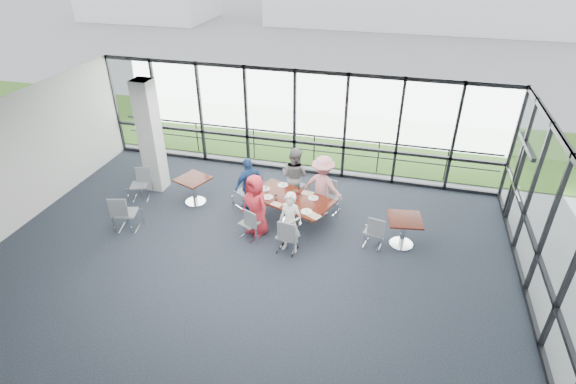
% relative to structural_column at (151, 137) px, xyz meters
% --- Properties ---
extents(floor, '(12.00, 10.00, 0.02)m').
position_rel_structural_column_xyz_m(floor, '(3.60, -3.00, -1.61)').
color(floor, black).
rests_on(floor, ground).
extents(ceiling, '(12.00, 10.00, 0.04)m').
position_rel_structural_column_xyz_m(ceiling, '(3.60, -3.00, 1.60)').
color(ceiling, white).
rests_on(ceiling, ground).
extents(curtain_wall_back, '(12.00, 0.10, 3.20)m').
position_rel_structural_column_xyz_m(curtain_wall_back, '(3.60, 2.00, 0.00)').
color(curtain_wall_back, white).
rests_on(curtain_wall_back, ground).
extents(curtain_wall_right, '(0.10, 10.00, 3.20)m').
position_rel_structural_column_xyz_m(curtain_wall_right, '(9.60, -3.00, 0.00)').
color(curtain_wall_right, white).
rests_on(curtain_wall_right, ground).
extents(exit_door, '(0.12, 1.60, 2.10)m').
position_rel_structural_column_xyz_m(exit_door, '(9.60, 0.75, -0.55)').
color(exit_door, black).
rests_on(exit_door, ground).
extents(structural_column, '(0.50, 0.50, 3.20)m').
position_rel_structural_column_xyz_m(structural_column, '(0.00, 0.00, 0.00)').
color(structural_column, silver).
rests_on(structural_column, ground).
extents(apron, '(80.00, 70.00, 0.02)m').
position_rel_structural_column_xyz_m(apron, '(3.60, 7.00, -1.62)').
color(apron, gray).
rests_on(apron, ground).
extents(grass_strip, '(80.00, 5.00, 0.01)m').
position_rel_structural_column_xyz_m(grass_strip, '(3.60, 5.00, -1.59)').
color(grass_strip, '#2F561A').
rests_on(grass_strip, ground).
extents(guard_rail, '(12.00, 0.06, 0.06)m').
position_rel_structural_column_xyz_m(guard_rail, '(3.60, 2.60, -1.10)').
color(guard_rail, '#2D2D33').
rests_on(guard_rail, ground).
extents(main_table, '(2.28, 1.74, 0.75)m').
position_rel_structural_column_xyz_m(main_table, '(4.22, -0.81, -0.97)').
color(main_table, '#3C100E').
rests_on(main_table, ground).
extents(side_table_left, '(1.00, 1.00, 0.75)m').
position_rel_structural_column_xyz_m(side_table_left, '(1.41, -0.50, -0.98)').
color(side_table_left, '#3C100E').
rests_on(side_table_left, ground).
extents(side_table_right, '(0.88, 0.88, 0.75)m').
position_rel_structural_column_xyz_m(side_table_right, '(7.01, -1.01, -0.98)').
color(side_table_right, '#3C100E').
rests_on(side_table_right, ground).
extents(diner_near_left, '(0.93, 0.82, 1.59)m').
position_rel_structural_column_xyz_m(diner_near_left, '(3.49, -1.42, -0.80)').
color(diner_near_left, red).
rests_on(diner_near_left, ground).
extents(diner_near_right, '(0.65, 0.54, 1.55)m').
position_rel_structural_column_xyz_m(diner_near_right, '(4.48, -1.90, -0.83)').
color(diner_near_right, white).
rests_on(diner_near_right, ground).
extents(diner_far_left, '(0.92, 0.73, 1.64)m').
position_rel_structural_column_xyz_m(diner_far_left, '(4.06, 0.20, -0.78)').
color(diner_far_left, slate).
rests_on(diner_far_left, ground).
extents(diner_far_right, '(1.18, 0.81, 1.67)m').
position_rel_structural_column_xyz_m(diner_far_right, '(4.89, -0.15, -0.77)').
color(diner_far_right, pink).
rests_on(diner_far_right, ground).
extents(diner_end, '(0.89, 1.00, 1.51)m').
position_rel_structural_column_xyz_m(diner_end, '(2.98, -0.41, -0.85)').
color(diner_end, navy).
rests_on(diner_end, ground).
extents(chair_main_nl, '(0.55, 0.55, 0.84)m').
position_rel_structural_column_xyz_m(chair_main_nl, '(3.41, -1.66, -1.18)').
color(chair_main_nl, slate).
rests_on(chair_main_nl, ground).
extents(chair_main_nr, '(0.49, 0.49, 0.91)m').
position_rel_structural_column_xyz_m(chair_main_nr, '(4.43, -1.95, -1.15)').
color(chair_main_nr, slate).
rests_on(chair_main_nr, ground).
extents(chair_main_fl, '(0.61, 0.61, 0.94)m').
position_rel_structural_column_xyz_m(chair_main_fl, '(4.02, 0.31, -1.13)').
color(chair_main_fl, slate).
rests_on(chair_main_fl, ground).
extents(chair_main_fr, '(0.52, 0.52, 0.84)m').
position_rel_structural_column_xyz_m(chair_main_fr, '(5.10, 0.00, -1.18)').
color(chair_main_fr, slate).
rests_on(chair_main_fr, ground).
extents(chair_main_end, '(0.62, 0.62, 0.92)m').
position_rel_structural_column_xyz_m(chair_main_end, '(2.84, -0.34, -1.14)').
color(chair_main_end, slate).
rests_on(chair_main_end, ground).
extents(chair_spare_la, '(0.58, 0.58, 0.97)m').
position_rel_structural_column_xyz_m(chair_spare_la, '(0.34, -2.10, -1.12)').
color(chair_spare_la, slate).
rests_on(chair_spare_la, ground).
extents(chair_spare_lb, '(0.56, 0.56, 0.89)m').
position_rel_structural_column_xyz_m(chair_spare_lb, '(-0.13, -0.73, -1.15)').
color(chair_spare_lb, slate).
rests_on(chair_spare_lb, ground).
extents(chair_spare_r, '(0.50, 0.50, 0.86)m').
position_rel_structural_column_xyz_m(chair_spare_r, '(6.35, -1.23, -1.17)').
color(chair_spare_r, slate).
rests_on(chair_spare_r, ground).
extents(plate_nl, '(0.27, 0.27, 0.01)m').
position_rel_structural_column_xyz_m(plate_nl, '(3.65, -0.92, -0.84)').
color(plate_nl, white).
rests_on(plate_nl, main_table).
extents(plate_nr, '(0.28, 0.28, 0.01)m').
position_rel_structural_column_xyz_m(plate_nr, '(4.73, -1.32, -0.84)').
color(plate_nr, white).
rests_on(plate_nr, main_table).
extents(plate_fl, '(0.28, 0.28, 0.01)m').
position_rel_structural_column_xyz_m(plate_fl, '(3.85, -0.23, -0.84)').
color(plate_fl, white).
rests_on(plate_fl, main_table).
extents(plate_fr, '(0.26, 0.26, 0.01)m').
position_rel_structural_column_xyz_m(plate_fr, '(4.76, -0.67, -0.84)').
color(plate_fr, white).
rests_on(plate_fr, main_table).
extents(plate_end, '(0.28, 0.28, 0.01)m').
position_rel_structural_column_xyz_m(plate_end, '(3.44, -0.55, -0.84)').
color(plate_end, white).
rests_on(plate_end, main_table).
extents(tumbler_a, '(0.07, 0.07, 0.14)m').
position_rel_structural_column_xyz_m(tumbler_a, '(3.88, -0.99, -0.78)').
color(tumbler_a, white).
rests_on(tumbler_a, main_table).
extents(tumbler_b, '(0.07, 0.07, 0.14)m').
position_rel_structural_column_xyz_m(tumbler_b, '(4.39, -1.13, -0.78)').
color(tumbler_b, white).
rests_on(tumbler_b, main_table).
extents(tumbler_c, '(0.08, 0.08, 0.15)m').
position_rel_structural_column_xyz_m(tumbler_c, '(4.35, -0.55, -0.77)').
color(tumbler_c, white).
rests_on(tumbler_c, main_table).
extents(tumbler_d, '(0.07, 0.07, 0.14)m').
position_rel_structural_column_xyz_m(tumbler_d, '(3.53, -0.67, -0.78)').
color(tumbler_d, white).
rests_on(tumbler_d, main_table).
extents(menu_a, '(0.32, 0.27, 0.00)m').
position_rel_structural_column_xyz_m(menu_a, '(3.94, -1.18, -0.85)').
color(menu_a, beige).
rests_on(menu_a, main_table).
extents(menu_b, '(0.40, 0.36, 0.00)m').
position_rel_structural_column_xyz_m(menu_b, '(4.93, -1.44, -0.85)').
color(menu_b, beige).
rests_on(menu_b, main_table).
extents(menu_c, '(0.32, 0.24, 0.00)m').
position_rel_structural_column_xyz_m(menu_c, '(4.56, -0.46, -0.85)').
color(menu_c, beige).
rests_on(menu_c, main_table).
extents(condiment_caddy, '(0.10, 0.07, 0.04)m').
position_rel_structural_column_xyz_m(condiment_caddy, '(4.31, -0.74, -0.83)').
color(condiment_caddy, black).
rests_on(condiment_caddy, main_table).
extents(ketchup_bottle, '(0.06, 0.06, 0.18)m').
position_rel_structural_column_xyz_m(ketchup_bottle, '(4.32, -0.74, -0.76)').
color(ketchup_bottle, '#A7131B').
rests_on(ketchup_bottle, main_table).
extents(green_bottle, '(0.05, 0.05, 0.20)m').
position_rel_structural_column_xyz_m(green_bottle, '(4.28, -0.73, -0.75)').
color(green_bottle, '#187037').
rests_on(green_bottle, main_table).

